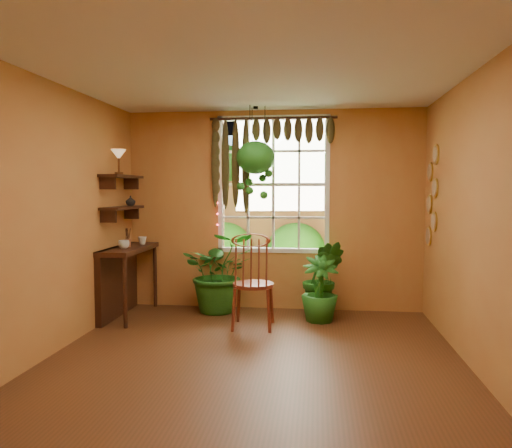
{
  "coord_description": "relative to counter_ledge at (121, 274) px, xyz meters",
  "views": [
    {
      "loc": [
        0.59,
        -4.51,
        1.64
      ],
      "look_at": [
        -0.1,
        1.15,
        1.24
      ],
      "focal_mm": 35.0,
      "sensor_mm": 36.0,
      "label": 1
    }
  ],
  "objects": [
    {
      "name": "potted_plant_right",
      "position": [
        2.54,
        0.04,
        -0.15
      ],
      "size": [
        0.56,
        0.56,
        0.81
      ],
      "primitive_type": "imported",
      "rotation": [
        0.0,
        0.0,
        0.26
      ],
      "color": "#154D14",
      "rests_on": "floor"
    },
    {
      "name": "potted_plant_left",
      "position": [
        1.22,
        0.36,
        -0.01
      ],
      "size": [
        1.15,
        1.05,
        1.08
      ],
      "primitive_type": "imported",
      "rotation": [
        0.0,
        0.0,
        0.25
      ],
      "color": "#154D14",
      "rests_on": "floor"
    },
    {
      "name": "wall_left",
      "position": [
        -0.09,
        -1.6,
        0.8
      ],
      "size": [
        0.0,
        4.5,
        4.5
      ],
      "primitive_type": "plane",
      "rotation": [
        1.57,
        0.0,
        1.57
      ],
      "color": "#BA813F",
      "rests_on": "floor"
    },
    {
      "name": "shelf_lower",
      "position": [
        0.03,
        0.0,
        0.85
      ],
      "size": [
        0.25,
        0.9,
        0.04
      ],
      "primitive_type": "cube",
      "color": "#38180F",
      "rests_on": "wall_left"
    },
    {
      "name": "shelf_upper",
      "position": [
        0.03,
        0.0,
        1.25
      ],
      "size": [
        0.25,
        0.9,
        0.04
      ],
      "primitive_type": "cube",
      "color": "#38180F",
      "rests_on": "wall_left"
    },
    {
      "name": "valance_vine",
      "position": [
        1.82,
        0.56,
        1.73
      ],
      "size": [
        1.7,
        0.12,
        1.1
      ],
      "color": "#38180F",
      "rests_on": "window"
    },
    {
      "name": "wall_plates",
      "position": [
        3.89,
        0.19,
        1.0
      ],
      "size": [
        0.04,
        0.32,
        1.1
      ],
      "primitive_type": null,
      "color": "#F2EAC6",
      "rests_on": "wall_right"
    },
    {
      "name": "potted_plant_mid",
      "position": [
        2.59,
        0.4,
        -0.07
      ],
      "size": [
        0.53,
        0.43,
        0.97
      ],
      "primitive_type": "imported",
      "rotation": [
        0.0,
        0.0,
        -0.0
      ],
      "color": "#154D14",
      "rests_on": "floor"
    },
    {
      "name": "string_lights",
      "position": [
        1.15,
        0.59,
        1.2
      ],
      "size": [
        0.03,
        0.03,
        1.54
      ],
      "primitive_type": null,
      "color": "#FF2633",
      "rests_on": "window"
    },
    {
      "name": "hanging_basket",
      "position": [
        1.71,
        0.32,
        1.44
      ],
      "size": [
        0.5,
        0.5,
        1.21
      ],
      "color": "black",
      "rests_on": "ceiling"
    },
    {
      "name": "brush_jar",
      "position": [
        0.11,
        -0.04,
        0.47
      ],
      "size": [
        0.08,
        0.08,
        0.31
      ],
      "color": "#984C2C",
      "rests_on": "counter_ledge"
    },
    {
      "name": "cup_a",
      "position": [
        0.13,
        -0.21,
        0.4
      ],
      "size": [
        0.16,
        0.16,
        0.11
      ],
      "primitive_type": "imported",
      "rotation": [
        0.0,
        0.0,
        -0.25
      ],
      "color": "silver",
      "rests_on": "counter_ledge"
    },
    {
      "name": "tiffany_lamp",
      "position": [
        0.05,
        -0.13,
        1.5
      ],
      "size": [
        0.19,
        0.19,
        0.31
      ],
      "color": "brown",
      "rests_on": "shelf_upper"
    },
    {
      "name": "wall_right",
      "position": [
        3.91,
        -1.6,
        0.8
      ],
      "size": [
        0.0,
        4.5,
        4.5
      ],
      "primitive_type": "plane",
      "rotation": [
        1.57,
        0.0,
        -1.57
      ],
      "color": "#BA813F",
      "rests_on": "floor"
    },
    {
      "name": "cup_b",
      "position": [
        0.19,
        0.28,
        0.4
      ],
      "size": [
        0.14,
        0.14,
        0.1
      ],
      "primitive_type": "imported",
      "rotation": [
        0.0,
        0.0,
        -0.29
      ],
      "color": "beige",
      "rests_on": "counter_ledge"
    },
    {
      "name": "ceiling",
      "position": [
        1.91,
        -1.6,
        2.15
      ],
      "size": [
        4.5,
        4.5,
        0.0
      ],
      "primitive_type": "plane",
      "rotation": [
        3.14,
        0.0,
        0.0
      ],
      "color": "silver",
      "rests_on": "wall_back"
    },
    {
      "name": "counter_ledge",
      "position": [
        0.0,
        0.0,
        0.0
      ],
      "size": [
        0.4,
        1.2,
        0.9
      ],
      "color": "#38180F",
      "rests_on": "floor"
    },
    {
      "name": "shelf_vase",
      "position": [
        0.04,
        0.27,
        0.93
      ],
      "size": [
        0.15,
        0.15,
        0.13
      ],
      "primitive_type": "imported",
      "rotation": [
        0.0,
        0.0,
        -0.24
      ],
      "color": "#B2AD99",
      "rests_on": "shelf_lower"
    },
    {
      "name": "windsor_chair",
      "position": [
        1.76,
        -0.36,
        -0.18
      ],
      "size": [
        0.49,
        0.52,
        1.3
      ],
      "rotation": [
        0.0,
        0.0,
        0.01
      ],
      "color": "maroon",
      "rests_on": "floor"
    },
    {
      "name": "wall_back",
      "position": [
        1.91,
        0.65,
        0.8
      ],
      "size": [
        4.0,
        0.0,
        4.0
      ],
      "primitive_type": "plane",
      "rotation": [
        1.57,
        0.0,
        0.0
      ],
      "color": "#BA813F",
      "rests_on": "floor"
    },
    {
      "name": "backyard",
      "position": [
        2.15,
        5.27,
        0.73
      ],
      "size": [
        14.0,
        10.0,
        12.0
      ],
      "color": "#275317",
      "rests_on": "ground"
    },
    {
      "name": "window",
      "position": [
        1.91,
        0.68,
        1.15
      ],
      "size": [
        1.52,
        0.1,
        1.86
      ],
      "color": "white",
      "rests_on": "wall_back"
    },
    {
      "name": "floor",
      "position": [
        1.91,
        -1.6,
        -0.55
      ],
      "size": [
        4.5,
        4.5,
        0.0
      ],
      "primitive_type": "plane",
      "color": "#552C18",
      "rests_on": "ground"
    }
  ]
}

